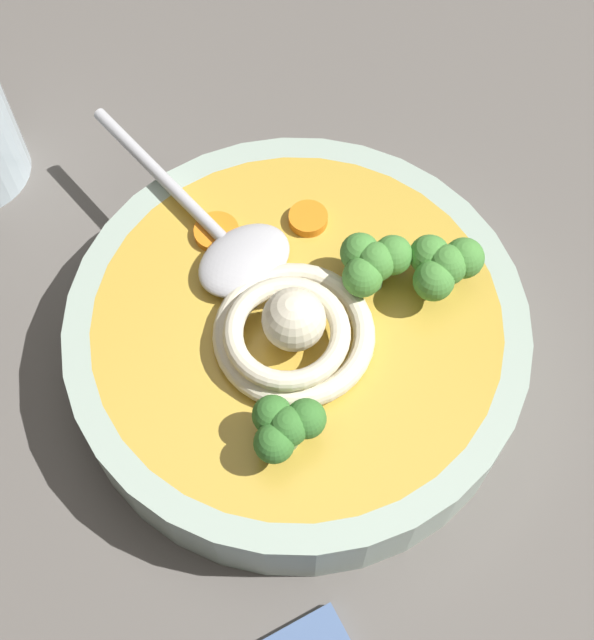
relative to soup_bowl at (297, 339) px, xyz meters
The scene contains 9 objects.
table_slab 5.48cm from the soup_bowl, 12.53° to the left, with size 135.99×135.99×4.06cm, color #5B5651.
soup_bowl is the anchor object (origin of this frame).
noodle_pile 3.87cm from the soup_bowl, 29.68° to the left, with size 10.19×9.99×4.09cm.
soup_spoon 6.91cm from the soup_bowl, 98.28° to the right, with size 6.57×17.51×1.60cm.
broccoli_floret_beside_chili 8.67cm from the soup_bowl, 36.12° to the left, with size 4.23×3.64×3.35cm.
broccoli_floret_far 6.80cm from the soup_bowl, 161.27° to the left, with size 4.56×3.92×3.60cm.
broccoli_floret_beside_noodles 9.82cm from the soup_bowl, 146.23° to the left, with size 4.65×4.00×3.68cm.
carrot_slice_extra_a 8.14cm from the soup_bowl, 99.64° to the right, with size 2.76×2.76×0.56cm, color orange.
carrot_slice_front 7.45cm from the soup_bowl, 144.82° to the right, with size 2.42×2.42×0.66cm, color orange.
Camera 1 is at (15.49, 15.31, 53.78)cm, focal length 49.52 mm.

